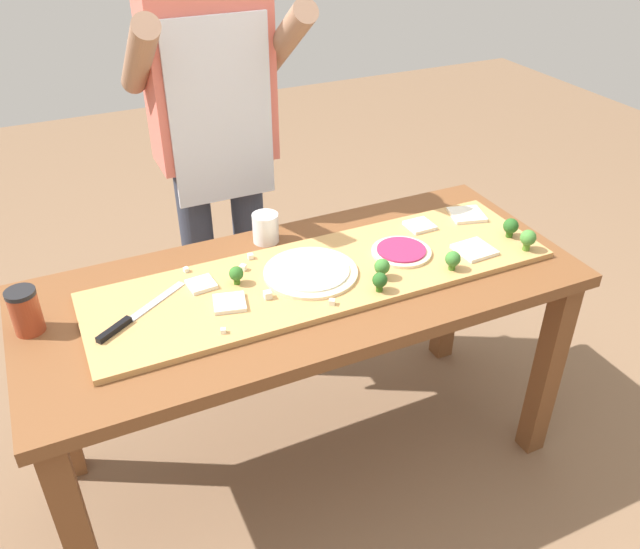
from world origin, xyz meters
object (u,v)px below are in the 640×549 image
Objects in this scene: flour_cup at (266,229)px; cheese_crumble_c at (332,302)px; chefs_knife at (130,319)px; broccoli_floret_center_left at (453,259)px; broccoli_floret_back_mid at (511,227)px; cheese_crumble_a at (243,268)px; pizza_slice_near_left at (201,284)px; cheese_crumble_b at (268,295)px; broccoli_floret_front_right at (236,274)px; cheese_crumble_d at (186,270)px; pizza_slice_near_right at (420,226)px; pizza_whole_white_garlic at (310,271)px; pizza_whole_beet_magenta at (401,251)px; cook_center at (215,132)px; broccoli_floret_back_left at (382,267)px; pizza_slice_far_right at (467,215)px; broccoli_floret_center_right at (528,238)px; pizza_slice_center at (474,250)px; prep_table at (305,311)px; cheese_crumble_f at (250,256)px; broccoli_floret_front_left at (380,281)px; sauce_jar at (25,311)px; cheese_crumble_e at (223,331)px; pizza_slice_far_left at (230,303)px.

cheese_crumble_c is at bearing -86.16° from flour_cup.
chefs_knife is 4.57× the size of broccoli_floret_center_left.
broccoli_floret_back_mid is 0.85m from cheese_crumble_a.
pizza_slice_near_left is 0.20m from cheese_crumble_b.
broccoli_floret_front_right reaches higher than cheese_crumble_d.
pizza_slice_near_right is at bearing 0.35° from cheese_crumble_a.
pizza_whole_white_garlic is at bearing 22.45° from cheese_crumble_b.
cheese_crumble_b is (0.05, -0.10, -0.02)m from broccoli_floret_front_right.
broccoli_floret_center_left reaches higher than pizza_slice_near_left.
cheese_crumble_a is (-0.47, 0.11, 0.00)m from pizza_whole_beet_magenta.
pizza_slice_near_right is at bearing 5.64° from broccoli_floret_front_right.
pizza_whole_beet_magenta is at bearing -59.52° from cook_center.
pizza_whole_beet_magenta is 0.61m from pizza_slice_near_left.
broccoli_floret_back_left reaches higher than cheese_crumble_a.
broccoli_floret_back_mid reaches higher than pizza_slice_far_right.
broccoli_floret_back_left is 0.80m from cook_center.
broccoli_floret_front_right reaches higher than chefs_knife.
cheese_crumble_a is at bearing 95.18° from cheese_crumble_b.
pizza_slice_far_right is 0.49m from broccoli_floret_back_left.
broccoli_floret_center_right is 0.09m from broccoli_floret_back_mid.
chefs_knife is at bearing 175.00° from pizza_slice_center.
pizza_slice_center is 1.74× the size of broccoli_floret_back_left.
broccoli_floret_center_left is 0.55m from cheese_crumble_b.
cheese_crumble_f is at bearing 125.64° from prep_table.
broccoli_floret_center_right is (0.22, -0.26, 0.03)m from pizza_slice_near_right.
cook_center is at bearing 105.25° from broccoli_floret_front_left.
cheese_crumble_d is (-0.32, 0.33, -0.00)m from cheese_crumble_c.
pizza_slice_center is 0.85× the size of sauce_jar.
pizza_slice_near_left is at bearing 167.30° from pizza_whole_white_garlic.
pizza_slice_center is 7.86× the size of cheese_crumble_d.
broccoli_floret_back_mid is at bearing 10.03° from broccoli_floret_front_left.
cheese_crumble_b is 0.35m from flour_cup.
broccoli_floret_center_right reaches higher than pizza_slice_center.
pizza_slice_near_left is at bearing 138.15° from cheese_crumble_b.
sauce_jar is 0.08× the size of cook_center.
cheese_crumble_e is (-0.98, -0.09, -0.03)m from broccoli_floret_back_mid.
broccoli_floret_front_right is at bearing -103.06° from cook_center.
broccoli_floret_center_left reaches higher than cheese_crumble_b.
broccoli_floret_back_left is (-0.45, -0.21, 0.03)m from pizza_slice_far_right.
cheese_crumble_b is at bearing -41.85° from pizza_slice_near_left.
broccoli_floret_back_left is (-0.48, 0.05, -0.00)m from broccoli_floret_center_right.
chefs_knife is at bearing -162.70° from cheese_crumble_a.
broccoli_floret_center_right is 4.33× the size of cheese_crumble_f.
broccoli_floret_center_right reaches higher than pizza_slice_far_right.
prep_table is at bearing 11.25° from pizza_slice_far_left.
pizza_whole_beet_magenta is at bearing -140.03° from pizza_slice_near_right.
pizza_slice_far_left is 1.45× the size of broccoli_floret_center_left.
chefs_knife is at bearing 166.83° from broccoli_floret_front_left.
sauce_jar reaches higher than pizza_slice_near_left.
broccoli_floret_back_mid is 0.66× the size of flour_cup.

